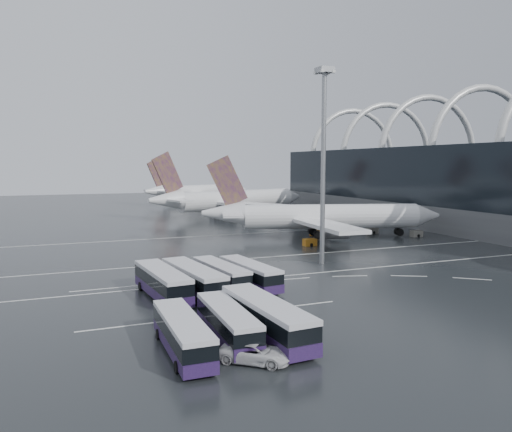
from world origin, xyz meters
name	(u,v)px	position (x,y,z in m)	size (l,w,h in m)	color
ground	(335,268)	(0.00, 0.00, 0.00)	(420.00, 420.00, 0.00)	black
lane_marking_near	(342,270)	(0.00, -2.00, 0.01)	(120.00, 0.25, 0.01)	white
lane_marking_mid	(299,255)	(0.00, 12.00, 0.01)	(120.00, 0.25, 0.01)	white
lane_marking_far	(243,234)	(0.00, 40.00, 0.01)	(120.00, 0.25, 0.01)	white
bus_bay_line_south	(216,315)	(-24.00, -16.00, 0.01)	(28.00, 0.25, 0.01)	white
bus_bay_line_north	(180,282)	(-24.00, 0.00, 0.01)	(28.00, 0.25, 0.01)	white
airliner_main	(319,217)	(13.14, 28.64, 4.40)	(50.99, 44.14, 17.57)	white
airliner_gate_b	(230,201)	(9.49, 76.67, 4.78)	(54.25, 48.11, 19.12)	white
airliner_gate_c	(198,192)	(14.15, 129.31, 4.49)	(48.55, 44.30, 17.97)	white
bus_row_near_a	(162,282)	(-27.76, -6.79, 1.86)	(4.42, 13.96, 3.38)	#25143F
bus_row_near_b	(193,279)	(-24.02, -6.89, 1.88)	(4.88, 14.20, 3.43)	#25143F
bus_row_near_c	(221,274)	(-19.81, -4.65, 1.67)	(4.29, 12.59, 3.04)	#25143F
bus_row_near_d	(250,273)	(-16.21, -5.69, 1.69)	(4.28, 12.76, 3.08)	#25143F
bus_row_far_a	(182,333)	(-29.72, -24.79, 1.66)	(3.08, 12.32, 3.02)	#25143F
bus_row_far_b	(228,322)	(-25.21, -23.30, 1.63)	(3.14, 12.10, 2.96)	#25143F
bus_row_far_c	(266,318)	(-21.78, -24.13, 1.88)	(4.00, 14.08, 3.42)	#25143F
van_curve_a	(256,353)	(-24.83, -29.05, 0.81)	(2.68, 5.80, 1.61)	silver
floodlight_mast	(324,142)	(-0.37, 3.47, 19.11)	(2.33, 2.33, 30.37)	gray
gse_cart_belly_b	(372,231)	(27.38, 29.43, 0.68)	(2.51, 1.48, 1.37)	slate
gse_cart_belly_c	(310,242)	(6.14, 19.67, 0.68)	(2.49, 1.47, 1.36)	#B86F18
gse_cart_belly_d	(416,234)	(33.39, 21.69, 0.68)	(2.51, 1.48, 1.37)	slate
gse_cart_belly_e	(315,233)	(13.80, 31.60, 0.58)	(2.14, 1.26, 1.17)	#B86F18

